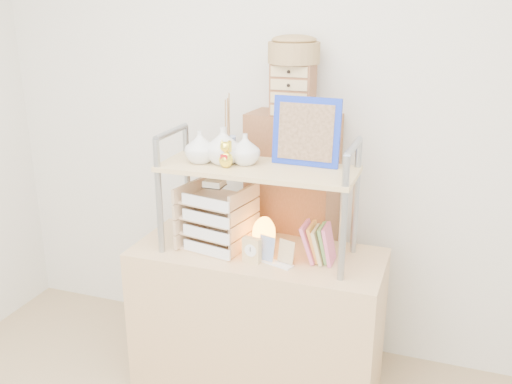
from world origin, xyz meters
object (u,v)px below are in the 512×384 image
letter_tray (216,221)px  salt_lamp (264,234)px  cabinet (291,239)px  desk (257,320)px

letter_tray → salt_lamp: (0.24, 0.02, -0.05)m
letter_tray → salt_lamp: bearing=5.3°
cabinet → salt_lamp: 0.40m
desk → cabinet: cabinet is taller
cabinet → desk: bearing=-93.6°
cabinet → letter_tray: size_ratio=3.93×
cabinet → letter_tray: 0.51m
desk → salt_lamp: 0.47m
desk → salt_lamp: salt_lamp is taller
cabinet → salt_lamp: bearing=-89.3°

